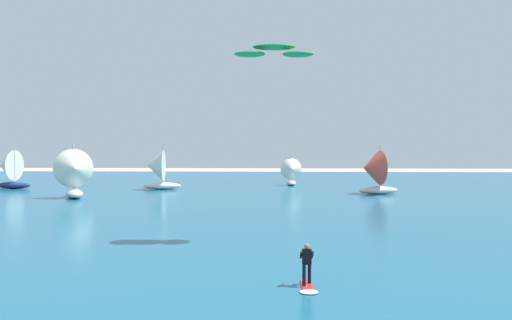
% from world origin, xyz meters
% --- Properties ---
extents(ocean, '(160.00, 90.00, 0.10)m').
position_xyz_m(ocean, '(0.00, 50.72, 0.05)').
color(ocean, '#1E607F').
rests_on(ocean, ground).
extents(kitesurfer, '(0.71, 1.96, 1.67)m').
position_xyz_m(kitesurfer, '(2.96, 18.72, 0.70)').
color(kitesurfer, red).
rests_on(kitesurfer, ocean).
extents(kite, '(4.62, 1.70, 0.69)m').
position_xyz_m(kite, '(1.66, 28.07, 10.95)').
color(kite, '#198C3F').
extents(sailboat_leading, '(4.73, 4.12, 5.35)m').
position_xyz_m(sailboat_leading, '(12.50, 53.95, 2.55)').
color(sailboat_leading, silver).
rests_on(sailboat_leading, ocean).
extents(sailboat_mid_left, '(4.60, 3.94, 5.29)m').
position_xyz_m(sailboat_mid_left, '(-30.76, 59.15, 2.52)').
color(sailboat_mid_left, navy).
rests_on(sailboat_mid_left, ocean).
extents(sailboat_center_horizon, '(2.96, 3.46, 3.99)m').
position_xyz_m(sailboat_center_horizon, '(4.09, 64.92, 1.93)').
color(sailboat_center_horizon, white).
rests_on(sailboat_center_horizon, ocean).
extents(sailboat_trailing, '(4.48, 5.02, 5.59)m').
position_xyz_m(sailboat_trailing, '(-18.39, 48.88, 2.66)').
color(sailboat_trailing, silver).
rests_on(sailboat_trailing, ocean).
extents(sailboat_far_right, '(4.63, 3.95, 5.35)m').
position_xyz_m(sailboat_far_right, '(-12.36, 58.64, 2.55)').
color(sailboat_far_right, white).
rests_on(sailboat_far_right, ocean).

